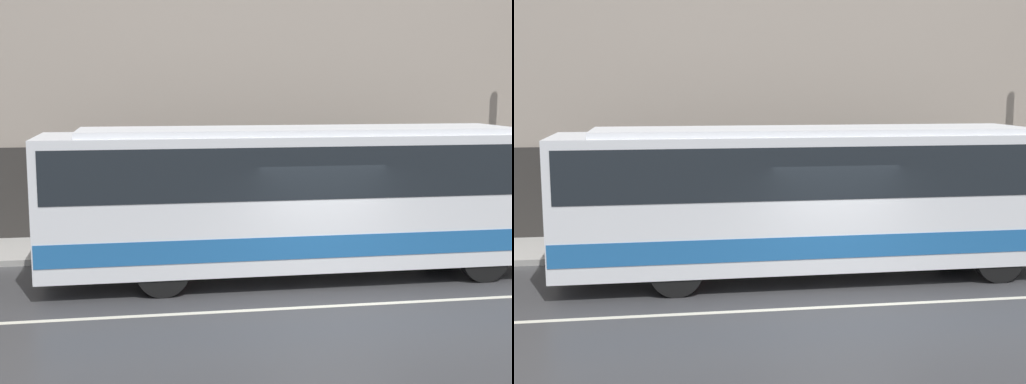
{
  "view_description": "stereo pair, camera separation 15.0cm",
  "coord_description": "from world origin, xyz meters",
  "views": [
    {
      "loc": [
        -3.55,
        -12.29,
        4.03
      ],
      "look_at": [
        -1.11,
        2.22,
        1.84
      ],
      "focal_mm": 50.0,
      "sensor_mm": 36.0,
      "label": 1
    },
    {
      "loc": [
        -3.4,
        -12.31,
        4.03
      ],
      "look_at": [
        -1.11,
        2.22,
        1.84
      ],
      "focal_mm": 50.0,
      "sensor_mm": 36.0,
      "label": 2
    }
  ],
  "objects": [
    {
      "name": "building_facade",
      "position": [
        0.0,
        6.7,
        4.78
      ],
      "size": [
        60.0,
        0.35,
        9.91
      ],
      "color": "gray",
      "rests_on": "ground_plane"
    },
    {
      "name": "transit_bus",
      "position": [
        -0.2,
        2.22,
        1.79
      ],
      "size": [
        10.63,
        2.5,
        3.17
      ],
      "color": "silver",
      "rests_on": "ground_plane"
    },
    {
      "name": "pedestrian_waiting",
      "position": [
        -2.59,
        5.96,
        0.86
      ],
      "size": [
        0.36,
        0.36,
        1.56
      ],
      "color": "maroon",
      "rests_on": "sidewalk"
    },
    {
      "name": "sidewalk",
      "position": [
        0.0,
        5.28,
        0.07
      ],
      "size": [
        60.0,
        2.56,
        0.14
      ],
      "color": "#A09E99",
      "rests_on": "ground_plane"
    },
    {
      "name": "ground_plane",
      "position": [
        0.0,
        0.0,
        0.0
      ],
      "size": [
        60.0,
        60.0,
        0.0
      ],
      "primitive_type": "plane",
      "color": "#38383A"
    },
    {
      "name": "lane_stripe",
      "position": [
        0.0,
        0.0,
        0.0
      ],
      "size": [
        54.0,
        0.14,
        0.01
      ],
      "color": "beige",
      "rests_on": "ground_plane"
    }
  ]
}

